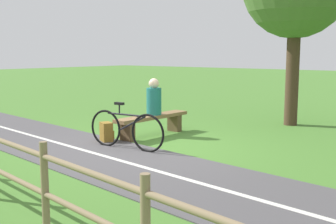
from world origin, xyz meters
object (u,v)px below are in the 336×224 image
Objects in this scene: person_seated at (154,99)px; backpack at (107,132)px; bicycle at (126,130)px; bench at (152,121)px.

backpack is at bearing -13.95° from person_seated.
bench is at bearing 102.75° from bicycle.
person_seated is 1.99× the size of backpack.
person_seated reaches higher than bicycle.
person_seated is at bearing 163.44° from backpack.
bicycle reaches higher than bench.
bench is 1.44m from bicycle.
bicycle is 0.89m from backpack.
bicycle is at bearing 21.40° from person_seated.
bench is 1.17m from backpack.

